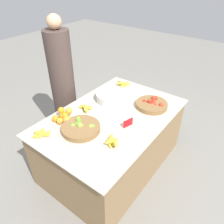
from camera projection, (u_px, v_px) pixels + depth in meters
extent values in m
plane|color=gray|center=(112.00, 162.00, 2.72)|extent=(12.00, 12.00, 0.00)
cube|color=olive|center=(112.00, 141.00, 2.53)|extent=(1.55, 1.03, 0.69)
cube|color=#BCB29E|center=(112.00, 116.00, 2.33)|extent=(1.61, 1.07, 0.01)
cylinder|color=olive|center=(81.00, 128.00, 2.11)|extent=(0.38, 0.38, 0.05)
sphere|color=#7AB238|center=(79.00, 124.00, 2.12)|extent=(0.05, 0.05, 0.05)
sphere|color=#6BA333|center=(79.00, 121.00, 2.16)|extent=(0.05, 0.05, 0.05)
sphere|color=#89BC42|center=(91.00, 126.00, 2.10)|extent=(0.05, 0.05, 0.05)
sphere|color=#89BC42|center=(82.00, 132.00, 2.06)|extent=(0.04, 0.04, 0.04)
sphere|color=#89BC42|center=(82.00, 126.00, 2.12)|extent=(0.04, 0.04, 0.04)
sphere|color=#89BC42|center=(80.00, 125.00, 2.10)|extent=(0.05, 0.05, 0.05)
sphere|color=#7AB238|center=(78.00, 119.00, 2.19)|extent=(0.05, 0.05, 0.05)
sphere|color=#6BA333|center=(94.00, 127.00, 2.10)|extent=(0.04, 0.04, 0.04)
sphere|color=#7AB238|center=(78.00, 124.00, 2.14)|extent=(0.05, 0.05, 0.05)
sphere|color=#7AB238|center=(73.00, 126.00, 2.11)|extent=(0.05, 0.05, 0.05)
cylinder|color=olive|center=(152.00, 105.00, 2.46)|extent=(0.36, 0.36, 0.05)
sphere|color=red|center=(154.00, 104.00, 2.47)|extent=(0.05, 0.05, 0.05)
sphere|color=red|center=(156.00, 98.00, 2.51)|extent=(0.04, 0.04, 0.04)
sphere|color=red|center=(155.00, 105.00, 2.43)|extent=(0.05, 0.05, 0.05)
sphere|color=red|center=(158.00, 104.00, 2.48)|extent=(0.04, 0.04, 0.04)
sphere|color=red|center=(152.00, 103.00, 2.45)|extent=(0.04, 0.04, 0.04)
sphere|color=red|center=(154.00, 101.00, 2.48)|extent=(0.05, 0.05, 0.05)
sphere|color=red|center=(153.00, 104.00, 2.44)|extent=(0.05, 0.05, 0.05)
sphere|color=red|center=(144.00, 101.00, 2.48)|extent=(0.04, 0.04, 0.04)
sphere|color=red|center=(161.00, 105.00, 2.40)|extent=(0.05, 0.05, 0.05)
sphere|color=red|center=(154.00, 103.00, 2.49)|extent=(0.04, 0.04, 0.04)
sphere|color=red|center=(153.00, 98.00, 2.51)|extent=(0.05, 0.05, 0.05)
sphere|color=red|center=(143.00, 102.00, 2.49)|extent=(0.05, 0.05, 0.05)
sphere|color=red|center=(151.00, 105.00, 2.46)|extent=(0.05, 0.05, 0.05)
sphere|color=red|center=(149.00, 101.00, 2.45)|extent=(0.05, 0.05, 0.05)
sphere|color=orange|center=(55.00, 119.00, 2.23)|extent=(0.07, 0.07, 0.07)
sphere|color=orange|center=(67.00, 120.00, 2.21)|extent=(0.08, 0.08, 0.08)
sphere|color=orange|center=(65.00, 116.00, 2.26)|extent=(0.08, 0.08, 0.08)
sphere|color=orange|center=(63.00, 116.00, 2.26)|extent=(0.07, 0.07, 0.07)
sphere|color=orange|center=(63.00, 116.00, 2.27)|extent=(0.07, 0.07, 0.07)
sphere|color=orange|center=(60.00, 121.00, 2.19)|extent=(0.07, 0.07, 0.07)
sphere|color=orange|center=(69.00, 111.00, 2.25)|extent=(0.07, 0.07, 0.07)
sphere|color=orange|center=(61.00, 110.00, 2.26)|extent=(0.07, 0.07, 0.07)
cylinder|color=silver|center=(112.00, 97.00, 2.57)|extent=(0.36, 0.36, 0.09)
cube|color=red|center=(128.00, 123.00, 2.16)|extent=(0.11, 0.04, 0.08)
ellipsoid|color=gold|center=(43.00, 134.00, 2.05)|extent=(0.09, 0.14, 0.03)
ellipsoid|color=gold|center=(39.00, 134.00, 2.05)|extent=(0.14, 0.07, 0.03)
ellipsoid|color=gold|center=(41.00, 132.00, 2.07)|extent=(0.12, 0.09, 0.03)
ellipsoid|color=gold|center=(43.00, 134.00, 2.05)|extent=(0.16, 0.06, 0.03)
ellipsoid|color=gold|center=(41.00, 133.00, 2.03)|extent=(0.10, 0.15, 0.03)
ellipsoid|color=gold|center=(44.00, 133.00, 2.03)|extent=(0.11, 0.10, 0.03)
ellipsoid|color=gold|center=(123.00, 85.00, 2.88)|extent=(0.14, 0.07, 0.03)
ellipsoid|color=gold|center=(123.00, 85.00, 2.88)|extent=(0.15, 0.03, 0.03)
ellipsoid|color=gold|center=(124.00, 83.00, 2.92)|extent=(0.14, 0.10, 0.03)
ellipsoid|color=gold|center=(126.00, 85.00, 2.88)|extent=(0.11, 0.10, 0.03)
ellipsoid|color=gold|center=(121.00, 83.00, 2.90)|extent=(0.06, 0.15, 0.03)
ellipsoid|color=gold|center=(122.00, 83.00, 2.87)|extent=(0.11, 0.14, 0.03)
ellipsoid|color=gold|center=(86.00, 109.00, 2.40)|extent=(0.12, 0.11, 0.03)
ellipsoid|color=gold|center=(86.00, 107.00, 2.44)|extent=(0.06, 0.16, 0.03)
ellipsoid|color=gold|center=(85.00, 107.00, 2.44)|extent=(0.12, 0.13, 0.04)
ellipsoid|color=gold|center=(85.00, 108.00, 2.39)|extent=(0.06, 0.12, 0.03)
ellipsoid|color=gold|center=(85.00, 108.00, 2.38)|extent=(0.11, 0.10, 0.03)
ellipsoid|color=gold|center=(109.00, 143.00, 1.95)|extent=(0.09, 0.12, 0.03)
ellipsoid|color=gold|center=(110.00, 139.00, 1.99)|extent=(0.14, 0.09, 0.04)
ellipsoid|color=gold|center=(112.00, 141.00, 1.97)|extent=(0.11, 0.12, 0.03)
ellipsoid|color=gold|center=(115.00, 142.00, 1.92)|extent=(0.11, 0.11, 0.04)
ellipsoid|color=gold|center=(112.00, 141.00, 1.93)|extent=(0.13, 0.09, 0.03)
cylinder|color=#473833|center=(64.00, 89.00, 2.76)|extent=(0.30, 0.30, 1.46)
sphere|color=tan|center=(54.00, 22.00, 2.30)|extent=(0.16, 0.16, 0.16)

